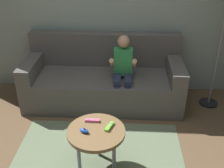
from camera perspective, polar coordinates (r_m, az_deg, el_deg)
wall_back at (r=3.67m, az=-2.45°, el=16.96°), size 4.20×0.05×2.50m
couch at (r=3.63m, az=-1.78°, el=0.78°), size 2.03×0.80×0.87m
person_seated_on_couch at (r=3.34m, az=2.31°, el=2.97°), size 0.32×0.39×0.96m
coffee_table at (r=2.53m, az=-3.33°, el=-10.54°), size 0.53×0.53×0.46m
area_rug at (r=2.80m, az=-3.09°, el=-16.94°), size 1.74×1.43×0.01m
game_remote_lime_near_edge at (r=2.52m, az=-0.51°, el=-8.92°), size 0.09×0.14×0.03m
nunchuk_blue at (r=2.47m, az=-5.87°, el=-9.75°), size 0.10×0.08×0.05m
game_remote_pink_far_corner at (r=2.60m, az=-4.18°, el=-7.64°), size 0.14×0.04×0.03m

